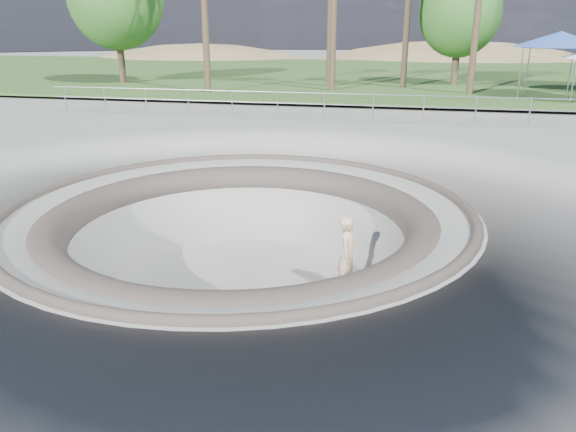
{
  "coord_description": "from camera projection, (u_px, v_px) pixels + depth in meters",
  "views": [
    {
      "loc": [
        3.58,
        -11.22,
        3.81
      ],
      "look_at": [
        1.1,
        -0.01,
        -0.1
      ],
      "focal_mm": 35.0,
      "sensor_mm": 36.0,
      "label": 1
    }
  ],
  "objects": [
    {
      "name": "distant_hills",
      "position": [
        413.0,
        122.0,
        66.68
      ],
      "size": [
        103.2,
        45.0,
        28.6
      ],
      "color": "brown",
      "rests_on": "ground"
    },
    {
      "name": "skate_bowl",
      "position": [
        241.0,
        284.0,
        12.92
      ],
      "size": [
        14.0,
        14.0,
        4.1
      ],
      "color": "gray",
      "rests_on": "ground"
    },
    {
      "name": "skater",
      "position": [
        348.0,
        253.0,
        12.38
      ],
      "size": [
        0.49,
        0.67,
        1.69
      ],
      "primitive_type": "imported",
      "rotation": [
        0.0,
        0.0,
        1.43
      ],
      "color": "beige",
      "rests_on": "skateboard"
    },
    {
      "name": "bushy_tree_mid",
      "position": [
        460.0,
        13.0,
        33.99
      ],
      "size": [
        4.9,
        4.46,
        7.07
      ],
      "color": "brown",
      "rests_on": "ground"
    },
    {
      "name": "canopy_blue",
      "position": [
        560.0,
        39.0,
        28.42
      ],
      "size": [
        6.21,
        6.21,
        3.27
      ],
      "color": "gray",
      "rests_on": "ground"
    },
    {
      "name": "grass_strip",
      "position": [
        368.0,
        74.0,
        43.69
      ],
      "size": [
        180.0,
        36.0,
        0.12
      ],
      "color": "#304E1F",
      "rests_on": "ground"
    },
    {
      "name": "ground",
      "position": [
        239.0,
        208.0,
        12.33
      ],
      "size": [
        180.0,
        180.0,
        0.0
      ],
      "primitive_type": "plane",
      "color": "gray",
      "rests_on": "ground"
    },
    {
      "name": "safety_railing",
      "position": [
        324.0,
        105.0,
        23.2
      ],
      "size": [
        25.0,
        0.06,
        1.03
      ],
      "color": "gray",
      "rests_on": "ground"
    },
    {
      "name": "skateboard",
      "position": [
        346.0,
        289.0,
        12.66
      ],
      "size": [
        0.9,
        0.29,
        0.09
      ],
      "color": "olive",
      "rests_on": "ground"
    }
  ]
}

